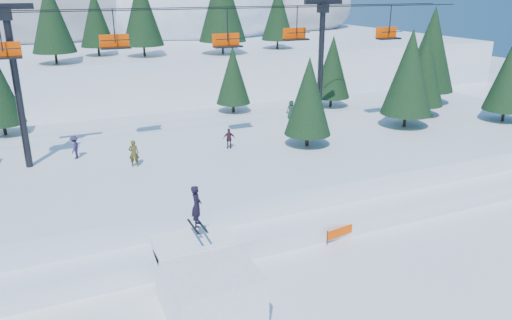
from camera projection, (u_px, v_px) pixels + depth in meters
name	position (u px, v px, depth m)	size (l,w,h in m)	color
ground	(272.00, 320.00, 21.64)	(160.00, 160.00, 0.00)	white
mid_shelf	(165.00, 165.00, 36.73)	(70.00, 22.00, 2.50)	white
berm	(210.00, 231.00, 28.35)	(70.00, 6.00, 1.10)	white
mountain_ridge	(43.00, 13.00, 79.65)	(119.00, 60.00, 26.46)	white
jump_kicker	(208.00, 285.00, 21.79)	(3.68, 5.02, 5.49)	white
chairlift	(182.00, 53.00, 34.77)	(46.00, 3.21, 10.28)	black
conifer_stand	(189.00, 84.00, 35.86)	(63.26, 17.96, 10.30)	black
distant_skiers	(122.00, 146.00, 34.13)	(26.49, 8.67, 1.86)	#193023
banner_near	(346.00, 230.00, 28.48)	(2.82, 0.52, 0.90)	black
banner_far	(391.00, 210.00, 31.12)	(2.74, 0.88, 0.90)	black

